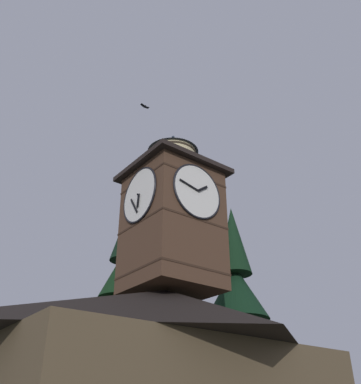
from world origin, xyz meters
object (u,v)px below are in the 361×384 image
at_px(moon, 109,360).
at_px(flying_bird_high, 145,106).
at_px(pine_tree_aside, 239,350).
at_px(pine_tree_behind, 119,348).
at_px(clock_tower, 172,216).
at_px(building_main, 165,376).

height_order(moon, flying_bird_high, flying_bird_high).
xyz_separation_m(pine_tree_aside, flying_bird_high, (7.91, 1.72, 11.98)).
xyz_separation_m(moon, flying_bird_high, (21.41, 41.44, 7.65)).
bearing_deg(moon, flying_bird_high, 62.67).
height_order(pine_tree_behind, moon, pine_tree_behind).
bearing_deg(flying_bird_high, clock_tower, 167.57).
distance_m(pine_tree_aside, moon, 42.17).
relative_size(building_main, flying_bird_high, 25.84).
relative_size(clock_tower, pine_tree_aside, 0.62).
bearing_deg(pine_tree_behind, building_main, 79.73).
bearing_deg(clock_tower, building_main, 27.08).
xyz_separation_m(clock_tower, flying_bird_high, (1.70, -0.37, 6.41)).
height_order(building_main, moon, moon).
distance_m(clock_tower, pine_tree_behind, 7.83).
xyz_separation_m(pine_tree_behind, flying_bird_high, (2.24, 5.08, 12.00)).
relative_size(building_main, moon, 6.19).
relative_size(pine_tree_behind, pine_tree_aside, 0.96).
bearing_deg(pine_tree_behind, moon, -117.80).
xyz_separation_m(clock_tower, pine_tree_behind, (-0.54, -5.45, -5.60)).
distance_m(building_main, pine_tree_aside, 7.35).
bearing_deg(clock_tower, flying_bird_high, -12.43).
distance_m(moon, flying_bird_high, 47.27).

